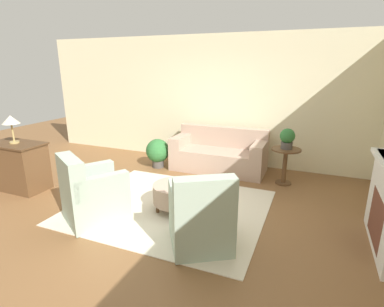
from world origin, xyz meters
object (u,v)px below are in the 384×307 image
at_px(potted_plant_on_side_table, 287,138).
at_px(potted_plant_floor, 158,152).
at_px(couch, 219,155).
at_px(side_table, 285,160).
at_px(dresser, 18,165).
at_px(ottoman_table, 176,193).
at_px(table_lamp, 11,121).
at_px(armchair_left, 91,196).
at_px(armchair_right, 201,218).

distance_m(potted_plant_on_side_table, potted_plant_floor, 2.71).
distance_m(couch, potted_plant_on_side_table, 1.51).
distance_m(side_table, dresser, 4.83).
distance_m(ottoman_table, table_lamp, 3.12).
distance_m(armchair_left, side_table, 3.45).
distance_m(armchair_left, potted_plant_on_side_table, 3.48).
relative_size(side_table, table_lamp, 1.41).
xyz_separation_m(armchair_right, side_table, (0.71, 2.51, 0.08)).
relative_size(couch, potted_plant_floor, 3.09).
distance_m(ottoman_table, dresser, 2.97).
height_order(armchair_right, potted_plant_floor, armchair_right).
height_order(armchair_left, table_lamp, table_lamp).
height_order(couch, dresser, couch).
bearing_deg(side_table, potted_plant_on_side_table, -135.00).
bearing_deg(dresser, armchair_right, -6.88).
bearing_deg(armchair_left, side_table, 46.67).
bearing_deg(armchair_left, potted_plant_floor, 96.71).
bearing_deg(ottoman_table, potted_plant_on_side_table, 50.86).
xyz_separation_m(ottoman_table, side_table, (1.42, 1.74, 0.20)).
distance_m(dresser, potted_plant_floor, 2.63).
bearing_deg(armchair_right, couch, 103.15).
xyz_separation_m(armchair_left, table_lamp, (-2.00, 0.44, 0.85)).
xyz_separation_m(couch, table_lamp, (-2.99, -2.36, 0.91)).
bearing_deg(couch, potted_plant_on_side_table, -12.19).
distance_m(couch, armchair_left, 2.98).
bearing_deg(armchair_right, table_lamp, 173.12).
bearing_deg(table_lamp, couch, 38.32).
distance_m(side_table, potted_plant_floor, 2.66).
bearing_deg(armchair_left, table_lamp, 167.57).
xyz_separation_m(potted_plant_on_side_table, table_lamp, (-4.36, -2.07, 0.35)).
distance_m(armchair_left, dresser, 2.04).
bearing_deg(potted_plant_floor, ottoman_table, -53.54).
bearing_deg(ottoman_table, armchair_right, -47.65).
relative_size(armchair_right, side_table, 1.51).
bearing_deg(potted_plant_floor, armchair_right, -51.58).
height_order(potted_plant_on_side_table, table_lamp, table_lamp).
height_order(couch, armchair_left, armchair_left).
height_order(armchair_right, potted_plant_on_side_table, potted_plant_on_side_table).
bearing_deg(potted_plant_on_side_table, side_table, 45.00).
bearing_deg(ottoman_table, armchair_left, -141.04).
distance_m(couch, dresser, 3.81).
xyz_separation_m(ottoman_table, dresser, (-2.95, -0.33, 0.17)).
bearing_deg(potted_plant_floor, side_table, 1.39).
bearing_deg(ottoman_table, side_table, 50.86).
height_order(couch, potted_plant_on_side_table, potted_plant_on_side_table).
bearing_deg(potted_plant_floor, potted_plant_on_side_table, 1.39).
bearing_deg(dresser, table_lamp, 180.00).
xyz_separation_m(couch, dresser, (-2.99, -2.36, 0.11)).
height_order(armchair_right, table_lamp, table_lamp).
relative_size(couch, dresser, 1.92).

